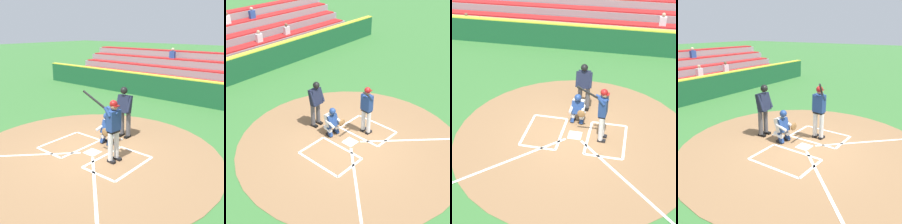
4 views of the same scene
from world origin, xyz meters
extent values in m
plane|color=#387033|center=(0.00, 0.00, 0.00)|extent=(120.00, 120.00, 0.00)
cylinder|color=olive|center=(0.00, 0.00, 0.01)|extent=(8.00, 8.00, 0.01)
cube|color=white|center=(0.00, 0.00, 0.01)|extent=(0.44, 0.44, 0.01)
cube|color=white|center=(-1.05, -0.90, 0.01)|extent=(1.20, 0.08, 0.01)
cube|color=white|center=(-1.05, 0.90, 0.01)|extent=(1.20, 0.08, 0.01)
cube|color=white|center=(-0.45, 0.00, 0.01)|extent=(0.08, 1.80, 0.01)
cube|color=white|center=(-1.65, 0.00, 0.01)|extent=(0.08, 1.80, 0.01)
cube|color=white|center=(1.05, -0.90, 0.01)|extent=(1.20, 0.08, 0.01)
cube|color=white|center=(1.05, 0.90, 0.01)|extent=(1.20, 0.08, 0.01)
cube|color=white|center=(0.45, 0.00, 0.01)|extent=(0.08, 1.80, 0.01)
cube|color=white|center=(1.65, 0.00, 0.01)|extent=(0.08, 1.80, 0.01)
cube|color=white|center=(-2.10, 2.10, 0.01)|extent=(3.73, 3.73, 0.01)
cylinder|color=silver|center=(-0.88, -0.12, 0.50)|extent=(0.15, 0.15, 0.84)
cube|color=black|center=(-0.92, -0.11, 0.04)|extent=(0.27, 0.14, 0.09)
cylinder|color=silver|center=(-0.87, 0.14, 0.50)|extent=(0.15, 0.15, 0.84)
cube|color=black|center=(-0.91, 0.15, 0.04)|extent=(0.27, 0.14, 0.09)
cube|color=black|center=(-0.87, 0.01, 0.97)|extent=(0.24, 0.36, 0.10)
cube|color=navy|center=(-0.87, 0.01, 1.28)|extent=(0.27, 0.42, 0.60)
sphere|color=#9E7051|center=(-0.89, 0.02, 1.69)|extent=(0.21, 0.21, 0.21)
sphere|color=maroon|center=(-0.87, 0.01, 1.76)|extent=(0.23, 0.23, 0.23)
cube|color=maroon|center=(-0.98, 0.02, 1.73)|extent=(0.12, 0.18, 0.02)
cylinder|color=navy|center=(-0.83, 0.00, 1.56)|extent=(0.43, 0.12, 0.21)
cylinder|color=navy|center=(-0.81, 0.20, 1.56)|extent=(0.27, 0.11, 0.29)
cylinder|color=black|center=(-0.44, 0.31, 1.86)|extent=(0.70, 0.32, 0.53)
cylinder|color=black|center=(-0.76, 0.19, 1.62)|extent=(0.09, 0.10, 0.08)
cube|color=black|center=(-0.10, -0.80, 0.04)|extent=(0.14, 0.27, 0.09)
cube|color=navy|center=(-0.09, -0.76, 0.20)|extent=(0.14, 0.25, 0.37)
cylinder|color=silver|center=(-0.10, -0.86, 0.28)|extent=(0.18, 0.37, 0.21)
cube|color=black|center=(0.22, -0.83, 0.04)|extent=(0.14, 0.27, 0.09)
cube|color=navy|center=(0.22, -0.79, 0.20)|extent=(0.14, 0.25, 0.37)
cylinder|color=silver|center=(0.22, -0.88, 0.28)|extent=(0.18, 0.37, 0.21)
cube|color=silver|center=(0.06, -0.88, 0.62)|extent=(0.43, 0.39, 0.52)
cube|color=navy|center=(0.07, -0.77, 0.62)|extent=(0.44, 0.25, 0.46)
sphere|color=#9E7051|center=(0.06, -0.81, 0.99)|extent=(0.21, 0.21, 0.21)
sphere|color=navy|center=(0.06, -0.79, 1.01)|extent=(0.24, 0.24, 0.24)
cylinder|color=silver|center=(-0.13, -0.70, 0.60)|extent=(0.13, 0.45, 0.20)
cylinder|color=silver|center=(0.27, -0.73, 0.60)|extent=(0.13, 0.45, 0.20)
ellipsoid|color=brown|center=(-0.11, -0.50, 0.57)|extent=(0.29, 0.12, 0.28)
cylinder|color=#4C4C51|center=(-0.13, -1.74, 0.51)|extent=(0.16, 0.16, 0.86)
cube|color=black|center=(-0.13, -1.69, 0.04)|extent=(0.14, 0.28, 0.09)
cylinder|color=#4C4C51|center=(0.15, -1.73, 0.51)|extent=(0.16, 0.16, 0.86)
cube|color=black|center=(0.15, -1.68, 0.04)|extent=(0.14, 0.28, 0.09)
cube|color=#191E33|center=(0.01, -1.70, 1.25)|extent=(0.45, 0.38, 0.66)
sphere|color=brown|center=(0.01, -1.66, 1.72)|extent=(0.22, 0.22, 0.22)
sphere|color=black|center=(0.01, -1.64, 1.74)|extent=(0.25, 0.25, 0.25)
cylinder|color=#191E33|center=(-0.23, -1.62, 1.28)|extent=(0.11, 0.29, 0.56)
cylinder|color=#191E33|center=(0.25, -1.61, 1.28)|extent=(0.11, 0.29, 0.56)
sphere|color=white|center=(-0.10, -1.39, 0.04)|extent=(0.07, 0.07, 0.07)
cube|color=#19512D|center=(0.00, -7.50, 0.62)|extent=(22.00, 0.36, 1.25)
cube|color=yellow|center=(0.00, -7.50, 1.28)|extent=(22.00, 0.32, 0.06)
cube|color=gray|center=(0.00, -8.53, 0.23)|extent=(20.00, 0.85, 0.45)
cube|color=red|center=(0.00, -8.53, 0.49)|extent=(19.60, 0.72, 0.08)
cube|color=gray|center=(0.00, -9.38, 0.45)|extent=(20.00, 0.85, 0.90)
cube|color=red|center=(0.00, -9.38, 0.94)|extent=(19.60, 0.72, 0.08)
cube|color=gray|center=(0.00, -10.22, 0.68)|extent=(20.00, 0.85, 1.35)
cube|color=red|center=(0.00, -10.22, 1.39)|extent=(19.60, 0.72, 0.08)
cube|color=gray|center=(0.00, -11.07, 0.90)|extent=(20.00, 0.85, 1.80)
cube|color=red|center=(0.00, -11.07, 1.84)|extent=(19.60, 0.72, 0.08)
cube|color=gray|center=(0.00, -11.92, 1.12)|extent=(20.00, 0.85, 2.25)
cube|color=#284C9E|center=(3.07, -11.02, 2.11)|extent=(0.36, 0.22, 0.46)
sphere|color=beige|center=(3.07, -11.02, 2.45)|extent=(0.20, 0.20, 0.20)
cube|color=yellow|center=(7.94, -8.47, 0.76)|extent=(0.36, 0.22, 0.46)
sphere|color=brown|center=(7.94, -8.47, 1.10)|extent=(0.20, 0.20, 0.20)
camera|label=1|loc=(-5.49, 5.69, 3.78)|focal=43.67mm
camera|label=2|loc=(6.96, 5.72, 6.61)|focal=49.72mm
camera|label=3|loc=(-1.60, 8.89, 6.71)|focal=53.87mm
camera|label=4|loc=(6.41, 4.00, 3.64)|focal=40.89mm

